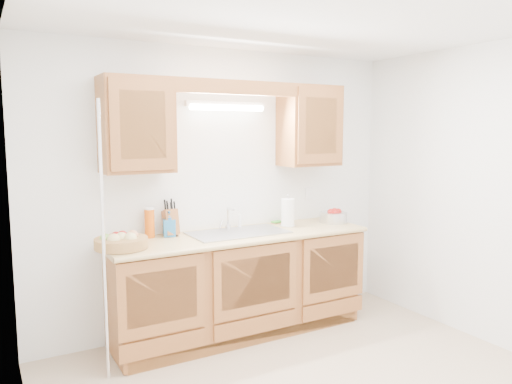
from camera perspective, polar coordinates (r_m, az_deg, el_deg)
room at (r=3.26m, az=7.71°, el=-2.42°), size 3.52×3.50×2.50m
base_cabinets at (r=4.45m, az=-1.98°, el=-10.53°), size 2.20×0.60×0.86m
countertop at (r=4.32m, az=-1.91°, el=-5.02°), size 2.30×0.63×0.04m
upper_cabinet_left at (r=4.06m, az=-13.52°, el=7.45°), size 0.55×0.33×0.75m
upper_cabinet_right at (r=4.79m, az=6.12°, el=7.51°), size 0.55×0.33×0.75m
valance at (r=4.25m, az=-2.02°, el=11.87°), size 2.20×0.05×0.12m
fluorescent_fixture at (r=4.44m, az=-3.38°, el=9.80°), size 0.76×0.08×0.08m
sink at (r=4.35m, az=-2.04°, el=-5.64°), size 0.84×0.46×0.36m
wire_shelf_pole at (r=3.66m, az=-17.01°, el=-5.61°), size 0.03×0.03×2.00m
outlet_plate at (r=5.03m, az=6.09°, el=-0.23°), size 0.08×0.01×0.12m
fruit_basket at (r=3.90m, az=-15.16°, el=-5.47°), size 0.52×0.52×0.12m
knife_block at (r=4.28m, az=-9.73°, el=-3.40°), size 0.12×0.19×0.32m
orange_canister at (r=4.22m, az=-12.07°, el=-3.46°), size 0.09×0.09×0.25m
soap_bottle at (r=4.24m, az=-9.90°, el=-3.58°), size 0.12×0.12×0.22m
sponge at (r=4.80m, az=2.41°, el=-3.47°), size 0.12×0.09×0.02m
paper_towel at (r=4.62m, az=3.67°, el=-2.39°), size 0.15×0.15×0.31m
apple_bowl at (r=4.87m, az=8.85°, el=-2.77°), size 0.29×0.29×0.14m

